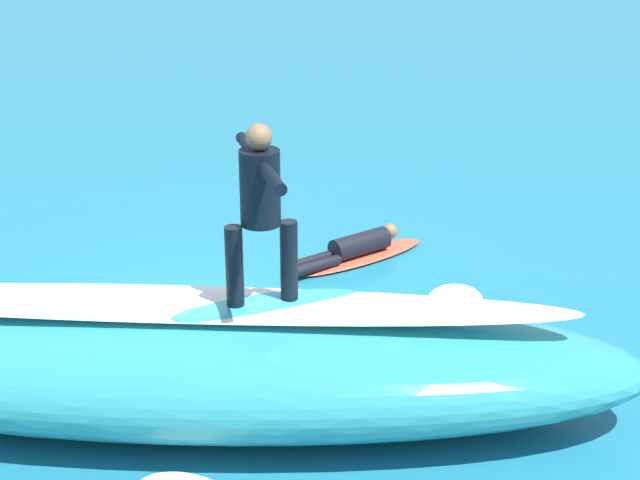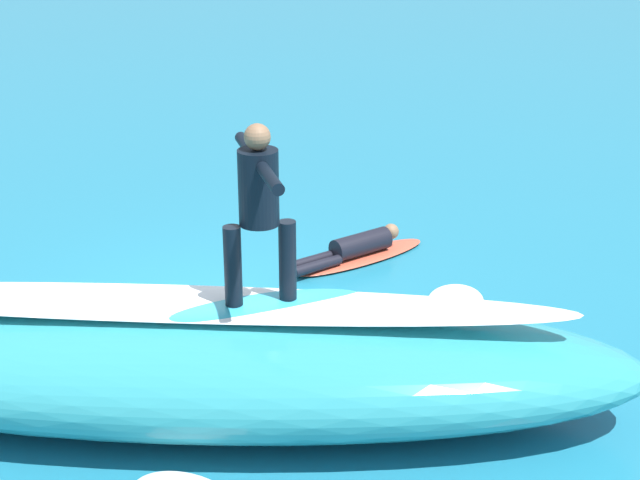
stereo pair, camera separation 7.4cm
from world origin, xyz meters
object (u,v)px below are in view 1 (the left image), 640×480
at_px(surfboard_paddling, 360,257).
at_px(surfer_riding, 260,201).
at_px(surfboard_riding, 263,306).
at_px(surfer_paddling, 352,247).

bearing_deg(surfboard_paddling, surfer_riding, -142.12).
relative_size(surfboard_riding, surfboard_paddling, 0.92).
xyz_separation_m(surfer_riding, surfboard_paddling, (-0.89, -3.93, -2.18)).
bearing_deg(surfer_riding, surfboard_paddling, -121.10).
relative_size(surfer_riding, surfboard_paddling, 0.81).
bearing_deg(surfboard_riding, surfer_riding, 161.66).
bearing_deg(surfer_riding, surfboard_riding, -18.34).
bearing_deg(surfer_paddling, surfboard_paddling, -0.00).
distance_m(surfer_riding, surfboard_paddling, 4.58).
distance_m(surfboard_riding, surfer_riding, 1.04).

